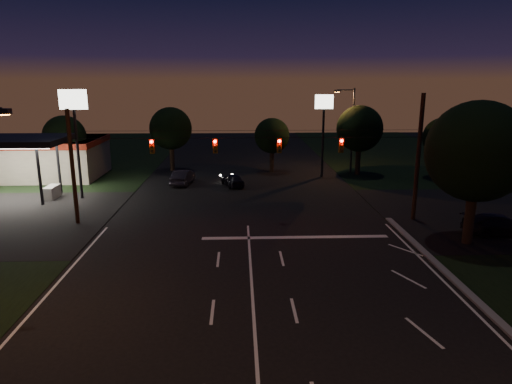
{
  "coord_description": "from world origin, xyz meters",
  "views": [
    {
      "loc": [
        -0.56,
        -16.17,
        9.91
      ],
      "look_at": [
        0.47,
        11.65,
        3.0
      ],
      "focal_mm": 32.0,
      "sensor_mm": 36.0,
      "label": 1
    }
  ],
  "objects_px": {
    "tree_right_near": "(476,152)",
    "car_oncoming_a": "(233,180)",
    "car_oncoming_b": "(183,177)",
    "utility_pole_right": "(413,220)",
    "car_cross": "(500,225)"
  },
  "relations": [
    {
      "from": "utility_pole_right",
      "to": "tree_right_near",
      "type": "relative_size",
      "value": 1.03
    },
    {
      "from": "utility_pole_right",
      "to": "car_oncoming_a",
      "type": "relative_size",
      "value": 2.53
    },
    {
      "from": "tree_right_near",
      "to": "car_oncoming_b",
      "type": "xyz_separation_m",
      "value": [
        -19.57,
        17.05,
        -4.98
      ]
    },
    {
      "from": "car_oncoming_b",
      "to": "car_cross",
      "type": "bearing_deg",
      "value": 153.58
    },
    {
      "from": "car_oncoming_a",
      "to": "car_oncoming_b",
      "type": "xyz_separation_m",
      "value": [
        -4.83,
        1.07,
        0.09
      ]
    },
    {
      "from": "tree_right_near",
      "to": "car_cross",
      "type": "xyz_separation_m",
      "value": [
        2.87,
        1.4,
        -5.0
      ]
    },
    {
      "from": "utility_pole_right",
      "to": "car_oncoming_b",
      "type": "distance_m",
      "value": 21.8
    },
    {
      "from": "utility_pole_right",
      "to": "tree_right_near",
      "type": "height_order",
      "value": "tree_right_near"
    },
    {
      "from": "utility_pole_right",
      "to": "car_cross",
      "type": "bearing_deg",
      "value": -38.01
    },
    {
      "from": "tree_right_near",
      "to": "car_oncoming_b",
      "type": "height_order",
      "value": "tree_right_near"
    },
    {
      "from": "tree_right_near",
      "to": "utility_pole_right",
      "type": "bearing_deg",
      "value": 107.53
    },
    {
      "from": "car_oncoming_b",
      "to": "car_oncoming_a",
      "type": "bearing_deg",
      "value": 175.97
    },
    {
      "from": "car_oncoming_a",
      "to": "utility_pole_right",
      "type": "bearing_deg",
      "value": 121.33
    },
    {
      "from": "tree_right_near",
      "to": "car_oncoming_a",
      "type": "relative_size",
      "value": 2.46
    },
    {
      "from": "utility_pole_right",
      "to": "tree_right_near",
      "type": "bearing_deg",
      "value": -72.47
    }
  ]
}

